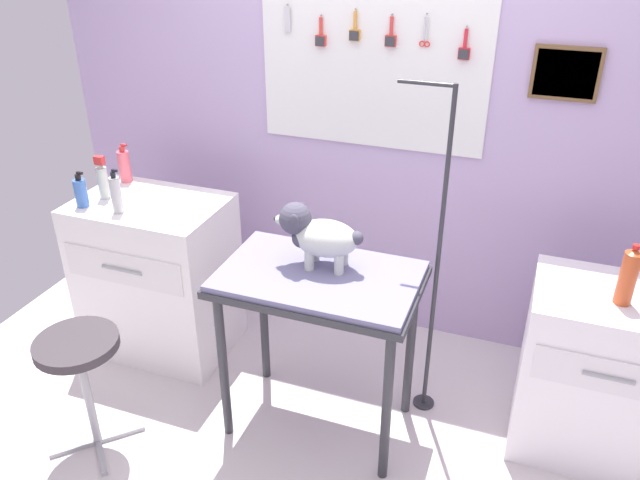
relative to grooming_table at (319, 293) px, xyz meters
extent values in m
cube|color=silver|center=(0.03, -0.27, -0.79)|extent=(4.40, 4.00, 0.04)
cube|color=#B69ECB|center=(0.03, 1.01, 0.38)|extent=(4.00, 0.06, 2.30)
cube|color=white|center=(-0.06, 0.97, 0.77)|extent=(1.23, 0.02, 0.79)
cylinder|color=gray|center=(-0.53, 0.96, 1.10)|extent=(0.01, 0.02, 0.01)
cube|color=silver|center=(-0.53, 0.95, 1.02)|extent=(0.03, 0.01, 0.13)
cylinder|color=gray|center=(-0.34, 0.96, 1.05)|extent=(0.01, 0.02, 0.01)
cylinder|color=red|center=(-0.34, 0.95, 1.00)|extent=(0.02, 0.02, 0.09)
cube|color=red|center=(-0.34, 0.95, 0.93)|extent=(0.06, 0.02, 0.06)
cube|color=#333338|center=(-0.34, 0.93, 0.93)|extent=(0.05, 0.01, 0.05)
cylinder|color=gray|center=(-0.15, 0.96, 1.09)|extent=(0.01, 0.02, 0.01)
cylinder|color=gold|center=(-0.15, 0.95, 1.04)|extent=(0.02, 0.02, 0.09)
cube|color=gold|center=(-0.15, 0.95, 0.97)|extent=(0.06, 0.02, 0.06)
cube|color=#333338|center=(-0.15, 0.93, 0.97)|extent=(0.05, 0.01, 0.05)
cylinder|color=gray|center=(0.04, 0.96, 1.08)|extent=(0.01, 0.02, 0.01)
cylinder|color=#CE3937|center=(0.04, 0.95, 1.02)|extent=(0.02, 0.02, 0.09)
cube|color=#CE3937|center=(0.04, 0.95, 0.95)|extent=(0.06, 0.02, 0.06)
cube|color=#333338|center=(0.04, 0.93, 0.95)|extent=(0.05, 0.01, 0.05)
cylinder|color=gray|center=(0.21, 0.96, 1.09)|extent=(0.01, 0.02, 0.01)
cube|color=silver|center=(0.21, 0.95, 1.02)|extent=(0.01, 0.00, 0.11)
cube|color=silver|center=(0.22, 0.95, 1.02)|extent=(0.01, 0.00, 0.11)
torus|color=red|center=(0.20, 0.95, 0.94)|extent=(0.03, 0.01, 0.03)
torus|color=red|center=(0.23, 0.95, 0.94)|extent=(0.03, 0.01, 0.03)
cylinder|color=gray|center=(0.41, 0.96, 1.04)|extent=(0.01, 0.02, 0.01)
cylinder|color=red|center=(0.41, 0.95, 0.98)|extent=(0.02, 0.02, 0.09)
cube|color=red|center=(0.41, 0.95, 0.91)|extent=(0.06, 0.02, 0.06)
cube|color=#333338|center=(0.41, 0.93, 0.91)|extent=(0.05, 0.01, 0.05)
cube|color=brown|center=(0.89, 0.96, 0.85)|extent=(0.31, 0.02, 0.26)
cube|color=#A57D4E|center=(0.89, 0.96, 0.85)|extent=(0.28, 0.01, 0.22)
cylinder|color=#2D2D33|center=(-0.40, -0.23, -0.37)|extent=(0.04, 0.04, 0.82)
cylinder|color=#2D2D33|center=(0.40, -0.23, -0.37)|extent=(0.04, 0.04, 0.82)
cylinder|color=#2D2D33|center=(-0.40, 0.23, -0.37)|extent=(0.04, 0.04, 0.82)
cylinder|color=#2D2D33|center=(0.40, 0.23, -0.37)|extent=(0.04, 0.04, 0.82)
cube|color=#2D2D33|center=(0.00, 0.00, 0.06)|extent=(0.91, 0.57, 0.03)
cube|color=slate|center=(0.00, 0.00, 0.09)|extent=(0.89, 0.56, 0.03)
cylinder|color=#2D2D33|center=(0.48, 0.31, -0.77)|extent=(0.11, 0.11, 0.01)
cylinder|color=#2D2D33|center=(0.48, 0.31, 0.07)|extent=(0.02, 0.02, 1.70)
cylinder|color=#2D2D33|center=(0.36, 0.31, 0.91)|extent=(0.24, 0.02, 0.02)
cylinder|color=silver|center=(-0.05, 0.02, 0.15)|extent=(0.04, 0.04, 0.10)
cylinder|color=silver|center=(-0.06, 0.11, 0.15)|extent=(0.04, 0.04, 0.10)
cylinder|color=silver|center=(0.08, 0.03, 0.15)|extent=(0.04, 0.04, 0.10)
cylinder|color=silver|center=(0.08, 0.12, 0.15)|extent=(0.04, 0.04, 0.10)
ellipsoid|color=silver|center=(0.01, 0.07, 0.25)|extent=(0.31, 0.21, 0.17)
ellipsoid|color=#474555|center=(-0.10, 0.06, 0.24)|extent=(0.11, 0.14, 0.09)
sphere|color=#474555|center=(-0.13, 0.06, 0.33)|extent=(0.15, 0.15, 0.15)
ellipsoid|color=silver|center=(-0.20, 0.05, 0.31)|extent=(0.07, 0.06, 0.05)
sphere|color=black|center=(-0.23, 0.05, 0.31)|extent=(0.02, 0.02, 0.02)
ellipsoid|color=#474555|center=(-0.11, 0.00, 0.34)|extent=(0.05, 0.04, 0.08)
ellipsoid|color=#474555|center=(-0.12, 0.12, 0.34)|extent=(0.05, 0.04, 0.08)
sphere|color=#474555|center=(0.15, 0.08, 0.27)|extent=(0.06, 0.06, 0.06)
cube|color=white|center=(-1.09, 0.30, -0.31)|extent=(0.80, 0.56, 0.93)
cube|color=silver|center=(-1.09, 0.01, -0.11)|extent=(0.70, 0.01, 0.19)
cylinder|color=#99999E|center=(-1.09, 0.01, -0.11)|extent=(0.24, 0.02, 0.02)
cube|color=white|center=(1.26, 0.32, -0.35)|extent=(0.68, 0.52, 0.85)
cube|color=silver|center=(1.26, 0.05, -0.16)|extent=(0.60, 0.01, 0.17)
cylinder|color=#99999E|center=(1.26, 0.04, -0.16)|extent=(0.20, 0.02, 0.02)
cylinder|color=#9E9EA3|center=(-0.96, -0.52, -0.48)|extent=(0.04, 0.04, 0.58)
cube|color=#9E9EA3|center=(-0.88, -0.44, -0.76)|extent=(0.18, 0.18, 0.02)
cube|color=#9E9EA3|center=(-1.04, -0.44, -0.76)|extent=(0.18, 0.18, 0.02)
cube|color=#9E9EA3|center=(-1.04, -0.60, -0.76)|extent=(0.18, 0.18, 0.02)
cube|color=#9E9EA3|center=(-0.88, -0.60, -0.76)|extent=(0.18, 0.18, 0.02)
cylinder|color=#383136|center=(-0.96, -0.52, -0.17)|extent=(0.37, 0.37, 0.04)
cylinder|color=#3D69B7|center=(-1.38, 0.14, 0.23)|extent=(0.07, 0.07, 0.15)
cylinder|color=black|center=(-1.38, 0.14, 0.32)|extent=(0.03, 0.03, 0.03)
cube|color=black|center=(-1.36, 0.14, 0.34)|extent=(0.04, 0.01, 0.01)
cylinder|color=#B5BCAF|center=(-1.34, 0.27, 0.24)|extent=(0.06, 0.06, 0.17)
cylinder|color=#B5BCAF|center=(-1.34, 0.27, 0.34)|extent=(0.03, 0.03, 0.02)
cube|color=red|center=(-1.34, 0.27, 0.37)|extent=(0.05, 0.03, 0.04)
cylinder|color=#B0B0B2|center=(-1.16, 0.14, 0.25)|extent=(0.05, 0.05, 0.19)
cylinder|color=black|center=(-1.16, 0.14, 0.36)|extent=(0.02, 0.02, 0.03)
cube|color=black|center=(-1.14, 0.14, 0.39)|extent=(0.03, 0.01, 0.01)
cylinder|color=#DF5B67|center=(-1.37, 0.50, 0.24)|extent=(0.07, 0.07, 0.18)
cylinder|color=red|center=(-1.37, 0.50, 0.35)|extent=(0.03, 0.03, 0.03)
cube|color=red|center=(-1.35, 0.50, 0.37)|extent=(0.04, 0.01, 0.01)
cylinder|color=#BD4922|center=(1.26, 0.26, 0.20)|extent=(0.07, 0.07, 0.24)
cone|color=#BD4922|center=(1.26, 0.26, 0.32)|extent=(0.07, 0.07, 0.02)
cylinder|color=red|center=(1.26, 0.26, 0.35)|extent=(0.03, 0.03, 0.02)
camera|label=1|loc=(0.84, -2.26, 1.56)|focal=35.32mm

